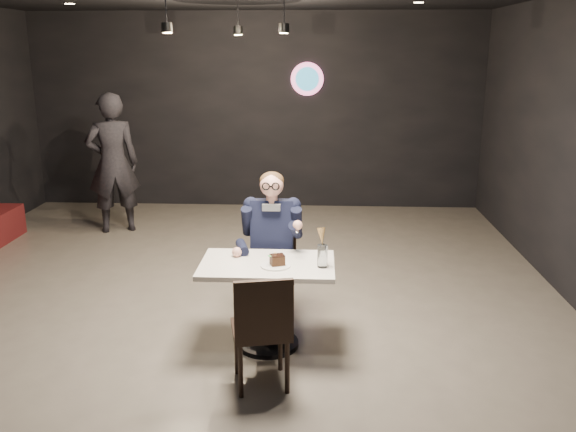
# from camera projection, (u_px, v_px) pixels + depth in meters

# --- Properties ---
(floor) EXTENTS (9.00, 9.00, 0.00)m
(floor) POSITION_uv_depth(u_px,v_px,m) (208.00, 327.00, 5.54)
(floor) COLOR slate
(floor) RESTS_ON ground
(wall_sign) EXTENTS (0.50, 0.06, 0.50)m
(wall_sign) POSITION_uv_depth(u_px,v_px,m) (307.00, 79.00, 9.27)
(wall_sign) COLOR pink
(wall_sign) RESTS_ON floor
(pendant_lights) EXTENTS (1.40, 1.20, 0.36)m
(pendant_lights) POSITION_uv_depth(u_px,v_px,m) (231.00, 8.00, 6.70)
(pendant_lights) COLOR black
(pendant_lights) RESTS_ON floor
(main_table) EXTENTS (1.10, 0.70, 0.75)m
(main_table) POSITION_uv_depth(u_px,v_px,m) (268.00, 305.00, 5.11)
(main_table) COLOR white
(main_table) RESTS_ON floor
(chair_far) EXTENTS (0.42, 0.46, 0.92)m
(chair_far) POSITION_uv_depth(u_px,v_px,m) (273.00, 272.00, 5.61)
(chair_far) COLOR black
(chair_far) RESTS_ON floor
(chair_near) EXTENTS (0.51, 0.54, 0.92)m
(chair_near) POSITION_uv_depth(u_px,v_px,m) (261.00, 327.00, 4.50)
(chair_near) COLOR black
(chair_near) RESTS_ON floor
(seated_man) EXTENTS (0.60, 0.80, 1.44)m
(seated_man) POSITION_uv_depth(u_px,v_px,m) (272.00, 245.00, 5.55)
(seated_man) COLOR black
(seated_man) RESTS_ON floor
(dessert_plate) EXTENTS (0.24, 0.24, 0.01)m
(dessert_plate) POSITION_uv_depth(u_px,v_px,m) (275.00, 266.00, 4.92)
(dessert_plate) COLOR white
(dessert_plate) RESTS_ON main_table
(cake_slice) EXTENTS (0.13, 0.12, 0.08)m
(cake_slice) POSITION_uv_depth(u_px,v_px,m) (277.00, 260.00, 4.91)
(cake_slice) COLOR black
(cake_slice) RESTS_ON dessert_plate
(mint_leaf) EXTENTS (0.07, 0.04, 0.01)m
(mint_leaf) POSITION_uv_depth(u_px,v_px,m) (272.00, 256.00, 4.89)
(mint_leaf) COLOR green
(mint_leaf) RESTS_ON cake_slice
(sundae_glass) EXTENTS (0.08, 0.08, 0.19)m
(sundae_glass) POSITION_uv_depth(u_px,v_px,m) (322.00, 256.00, 4.89)
(sundae_glass) COLOR silver
(sundae_glass) RESTS_ON main_table
(wafer_cone) EXTENTS (0.08, 0.08, 0.14)m
(wafer_cone) POSITION_uv_depth(u_px,v_px,m) (322.00, 236.00, 4.87)
(wafer_cone) COLOR tan
(wafer_cone) RESTS_ON sundae_glass
(passerby) EXTENTS (0.81, 0.68, 1.90)m
(passerby) POSITION_uv_depth(u_px,v_px,m) (113.00, 163.00, 8.24)
(passerby) COLOR black
(passerby) RESTS_ON floor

